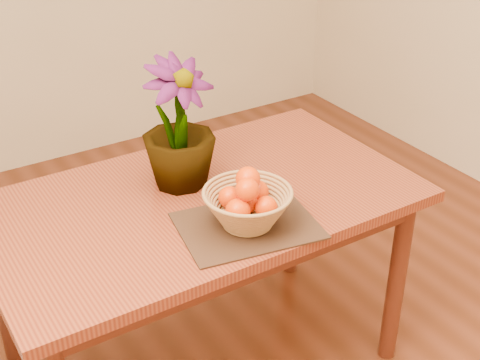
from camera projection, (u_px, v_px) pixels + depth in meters
table at (202, 219)px, 2.21m from camera, size 1.40×0.80×0.75m
placemat at (247, 226)px, 2.01m from camera, size 0.46×0.37×0.01m
wicker_basket at (247, 209)px, 1.99m from camera, size 0.27×0.27×0.11m
orange_pile at (248, 196)px, 1.96m from camera, size 0.18×0.17×0.13m
potted_plant at (178, 125)px, 2.14m from camera, size 0.29×0.29×0.43m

